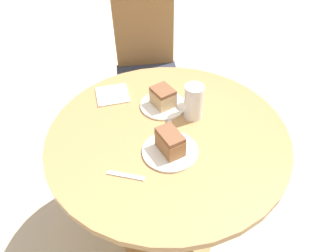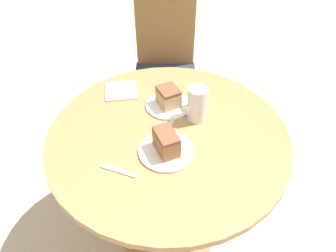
{
  "view_description": "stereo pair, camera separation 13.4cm",
  "coord_description": "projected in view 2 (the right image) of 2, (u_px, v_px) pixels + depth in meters",
  "views": [
    {
      "loc": [
        -0.28,
        -0.95,
        1.72
      ],
      "look_at": [
        0.0,
        0.0,
        0.81
      ],
      "focal_mm": 35.0,
      "sensor_mm": 36.0,
      "label": 1
    },
    {
      "loc": [
        -0.14,
        -0.97,
        1.72
      ],
      "look_at": [
        0.0,
        0.0,
        0.81
      ],
      "focal_mm": 35.0,
      "sensor_mm": 36.0,
      "label": 2
    }
  ],
  "objects": [
    {
      "name": "glass_lemonade",
      "position": [
        197.0,
        106.0,
        1.39
      ],
      "size": [
        0.08,
        0.08,
        0.16
      ],
      "color": "beige",
      "rests_on": "table"
    },
    {
      "name": "spoon",
      "position": [
        118.0,
        171.0,
        1.21
      ],
      "size": [
        0.13,
        0.09,
        0.0
      ],
      "rotation": [
        0.0,
        0.0,
        2.63
      ],
      "color": "silver",
      "rests_on": "table"
    },
    {
      "name": "ground_plane",
      "position": [
        168.0,
        229.0,
        1.89
      ],
      "size": [
        8.0,
        8.0,
        0.0
      ],
      "primitive_type": "plane",
      "color": "beige"
    },
    {
      "name": "cake_slice_far",
      "position": [
        168.0,
        97.0,
        1.46
      ],
      "size": [
        0.11,
        0.12,
        0.09
      ],
      "rotation": [
        0.0,
        0.0,
        3.46
      ],
      "color": "tan",
      "rests_on": "plate_far"
    },
    {
      "name": "chair",
      "position": [
        165.0,
        68.0,
        2.2
      ],
      "size": [
        0.48,
        0.51,
        1.02
      ],
      "rotation": [
        0.0,
        0.0,
        -0.15
      ],
      "color": "olive",
      "rests_on": "ground_plane"
    },
    {
      "name": "napkin_stack",
      "position": [
        121.0,
        91.0,
        1.58
      ],
      "size": [
        0.15,
        0.15,
        0.01
      ],
      "rotation": [
        0.0,
        0.0,
        -0.02
      ],
      "color": "silver",
      "rests_on": "table"
    },
    {
      "name": "cake_slice_near",
      "position": [
        166.0,
        142.0,
        1.25
      ],
      "size": [
        0.1,
        0.13,
        0.09
      ],
      "rotation": [
        0.0,
        0.0,
        3.4
      ],
      "color": "#9E6B42",
      "rests_on": "plate_near"
    },
    {
      "name": "fork",
      "position": [
        169.0,
        128.0,
        1.39
      ],
      "size": [
        0.09,
        0.17,
        0.0
      ],
      "rotation": [
        0.0,
        0.0,
        1.15
      ],
      "color": "silver",
      "rests_on": "table"
    },
    {
      "name": "glass_water",
      "position": [
        200.0,
        99.0,
        1.45
      ],
      "size": [
        0.07,
        0.07,
        0.11
      ],
      "color": "silver",
      "rests_on": "table"
    },
    {
      "name": "table",
      "position": [
        168.0,
        164.0,
        1.5
      ],
      "size": [
        1.01,
        1.01,
        0.77
      ],
      "color": "tan",
      "rests_on": "ground_plane"
    },
    {
      "name": "plate_near",
      "position": [
        166.0,
        151.0,
        1.28
      ],
      "size": [
        0.22,
        0.22,
        0.01
      ],
      "color": "white",
      "rests_on": "table"
    },
    {
      "name": "plate_far",
      "position": [
        168.0,
        105.0,
        1.5
      ],
      "size": [
        0.21,
        0.21,
        0.01
      ],
      "color": "white",
      "rests_on": "table"
    }
  ]
}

